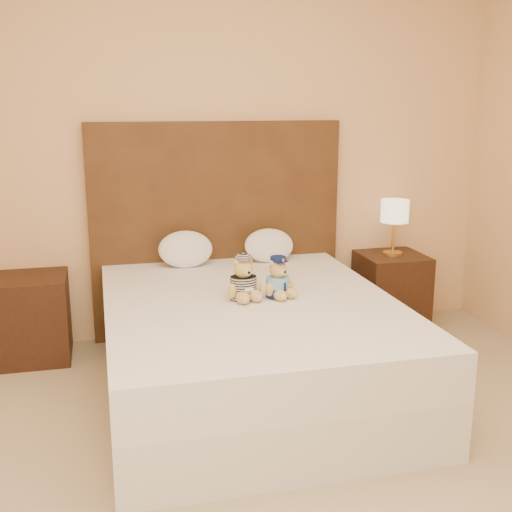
{
  "coord_description": "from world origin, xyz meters",
  "views": [
    {
      "loc": [
        -0.79,
        -2.14,
        1.64
      ],
      "look_at": [
        0.09,
        1.45,
        0.74
      ],
      "focal_mm": 45.0,
      "sensor_mm": 36.0,
      "label": 1
    }
  ],
  "objects_px": {
    "lamp": "(395,214)",
    "teddy_prisoner": "(243,278)",
    "bed": "(251,346)",
    "nightstand_left": "(33,318)",
    "teddy_police": "(278,277)",
    "pillow_right": "(269,244)",
    "nightstand_right": "(391,291)",
    "pillow_left": "(185,247)"
  },
  "relations": [
    {
      "from": "lamp",
      "to": "teddy_prisoner",
      "type": "relative_size",
      "value": 1.63
    },
    {
      "from": "lamp",
      "to": "bed",
      "type": "bearing_deg",
      "value": -147.38
    },
    {
      "from": "bed",
      "to": "nightstand_left",
      "type": "height_order",
      "value": "same"
    },
    {
      "from": "teddy_prisoner",
      "to": "nightstand_left",
      "type": "bearing_deg",
      "value": 132.17
    },
    {
      "from": "teddy_police",
      "to": "teddy_prisoner",
      "type": "height_order",
      "value": "teddy_prisoner"
    },
    {
      "from": "bed",
      "to": "lamp",
      "type": "distance_m",
      "value": 1.59
    },
    {
      "from": "lamp",
      "to": "pillow_right",
      "type": "xyz_separation_m",
      "value": [
        -0.92,
        0.03,
        -0.18
      ]
    },
    {
      "from": "nightstand_left",
      "to": "teddy_prisoner",
      "type": "distance_m",
      "value": 1.5
    },
    {
      "from": "bed",
      "to": "nightstand_right",
      "type": "height_order",
      "value": "same"
    },
    {
      "from": "nightstand_right",
      "to": "pillow_left",
      "type": "xyz_separation_m",
      "value": [
        -1.5,
        0.03,
        0.4
      ]
    },
    {
      "from": "lamp",
      "to": "nightstand_right",
      "type": "bearing_deg",
      "value": 0.0
    },
    {
      "from": "teddy_police",
      "to": "pillow_left",
      "type": "relative_size",
      "value": 0.64
    },
    {
      "from": "bed",
      "to": "teddy_prisoner",
      "type": "distance_m",
      "value": 0.4
    },
    {
      "from": "nightstand_right",
      "to": "teddy_prisoner",
      "type": "bearing_deg",
      "value": -148.51
    },
    {
      "from": "bed",
      "to": "teddy_prisoner",
      "type": "height_order",
      "value": "teddy_prisoner"
    },
    {
      "from": "nightstand_left",
      "to": "teddy_police",
      "type": "bearing_deg",
      "value": -29.14
    },
    {
      "from": "teddy_police",
      "to": "bed",
      "type": "bearing_deg",
      "value": 160.14
    },
    {
      "from": "nightstand_right",
      "to": "lamp",
      "type": "relative_size",
      "value": 1.38
    },
    {
      "from": "nightstand_left",
      "to": "nightstand_right",
      "type": "xyz_separation_m",
      "value": [
        2.5,
        0.0,
        0.0
      ]
    },
    {
      "from": "bed",
      "to": "lamp",
      "type": "relative_size",
      "value": 5.0
    },
    {
      "from": "pillow_left",
      "to": "lamp",
      "type": "bearing_deg",
      "value": -1.15
    },
    {
      "from": "bed",
      "to": "lamp",
      "type": "xyz_separation_m",
      "value": [
        1.25,
        0.8,
        0.57
      ]
    },
    {
      "from": "bed",
      "to": "pillow_left",
      "type": "height_order",
      "value": "pillow_left"
    },
    {
      "from": "nightstand_right",
      "to": "pillow_right",
      "type": "bearing_deg",
      "value": 178.13
    },
    {
      "from": "bed",
      "to": "nightstand_right",
      "type": "distance_m",
      "value": 1.48
    },
    {
      "from": "lamp",
      "to": "pillow_right",
      "type": "relative_size",
      "value": 1.16
    },
    {
      "from": "nightstand_left",
      "to": "lamp",
      "type": "relative_size",
      "value": 1.38
    },
    {
      "from": "nightstand_right",
      "to": "lamp",
      "type": "distance_m",
      "value": 0.57
    },
    {
      "from": "lamp",
      "to": "teddy_police",
      "type": "relative_size",
      "value": 1.71
    },
    {
      "from": "nightstand_left",
      "to": "lamp",
      "type": "distance_m",
      "value": 2.56
    },
    {
      "from": "lamp",
      "to": "nightstand_left",
      "type": "bearing_deg",
      "value": 180.0
    },
    {
      "from": "pillow_left",
      "to": "pillow_right",
      "type": "bearing_deg",
      "value": 0.0
    },
    {
      "from": "teddy_prisoner",
      "to": "pillow_right",
      "type": "bearing_deg",
      "value": 51.03
    },
    {
      "from": "pillow_right",
      "to": "pillow_left",
      "type": "bearing_deg",
      "value": 180.0
    },
    {
      "from": "lamp",
      "to": "pillow_right",
      "type": "bearing_deg",
      "value": 178.13
    },
    {
      "from": "nightstand_left",
      "to": "pillow_left",
      "type": "relative_size",
      "value": 1.51
    },
    {
      "from": "bed",
      "to": "teddy_police",
      "type": "height_order",
      "value": "teddy_police"
    },
    {
      "from": "bed",
      "to": "pillow_right",
      "type": "relative_size",
      "value": 5.79
    },
    {
      "from": "lamp",
      "to": "teddy_prisoner",
      "type": "bearing_deg",
      "value": -148.51
    },
    {
      "from": "nightstand_left",
      "to": "lamp",
      "type": "bearing_deg",
      "value": 0.0
    },
    {
      "from": "nightstand_right",
      "to": "teddy_prisoner",
      "type": "xyz_separation_m",
      "value": [
        -1.29,
        -0.79,
        0.4
      ]
    },
    {
      "from": "nightstand_left",
      "to": "pillow_right",
      "type": "bearing_deg",
      "value": 1.09
    }
  ]
}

